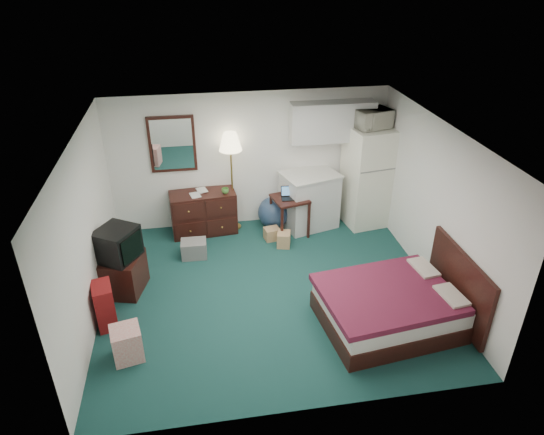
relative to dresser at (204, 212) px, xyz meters
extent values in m
cube|color=#1B3C3F|center=(0.91, -1.98, -0.40)|extent=(5.00, 4.50, 0.01)
cube|color=white|center=(0.91, -1.98, 2.10)|extent=(5.00, 4.50, 0.01)
cube|color=white|center=(0.91, 0.27, 0.85)|extent=(5.00, 0.01, 2.50)
cube|color=white|center=(0.91, -4.23, 0.85)|extent=(5.00, 0.01, 2.50)
cube|color=white|center=(-1.59, -1.98, 0.85)|extent=(0.01, 4.50, 2.50)
cube|color=white|center=(3.41, -1.98, 0.85)|extent=(0.01, 4.50, 2.50)
sphere|color=navy|center=(1.30, -0.02, -0.10)|extent=(0.69, 0.69, 0.59)
imported|color=white|center=(3.02, -0.12, 1.68)|extent=(0.67, 0.49, 0.41)
imported|color=tan|center=(-0.21, -0.12, 0.51)|extent=(0.17, 0.06, 0.23)
imported|color=tan|center=(-0.08, 0.06, 0.51)|extent=(0.17, 0.07, 0.23)
imported|color=#4E8D3A|center=(0.41, -0.09, 0.46)|extent=(0.15, 0.13, 0.13)
camera|label=1|loc=(-0.05, -7.89, 4.17)|focal=32.00mm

